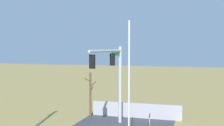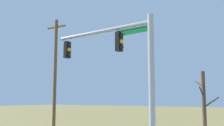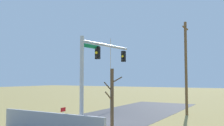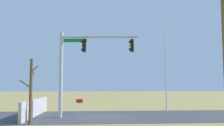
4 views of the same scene
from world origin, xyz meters
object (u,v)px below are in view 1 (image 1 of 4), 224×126
object	(u,v)px
bare_tree	(90,94)
open_sign	(150,118)
flagpole	(129,95)
signal_mast	(113,71)

from	to	relation	value
bare_tree	open_sign	xyz separation A→B (m)	(-2.69, -6.00, -1.20)
flagpole	bare_tree	xyz separation A→B (m)	(10.47, 6.17, -1.81)
signal_mast	flagpole	size ratio (longest dim) A/B	0.83
open_sign	signal_mast	bearing A→B (deg)	95.44
signal_mast	bare_tree	bearing A→B (deg)	46.34
bare_tree	open_sign	distance (m)	6.69
signal_mast	bare_tree	distance (m)	4.92
signal_mast	open_sign	xyz separation A→B (m)	(0.28, -2.90, -3.60)
signal_mast	open_sign	distance (m)	4.63
signal_mast	open_sign	world-z (taller)	signal_mast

